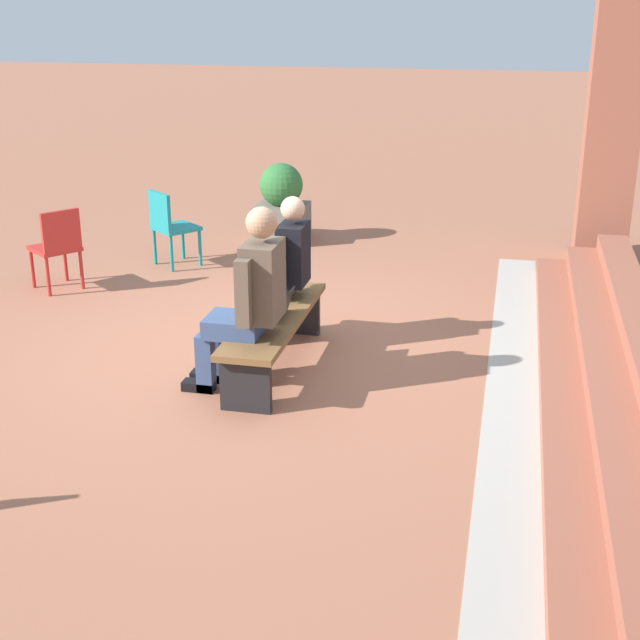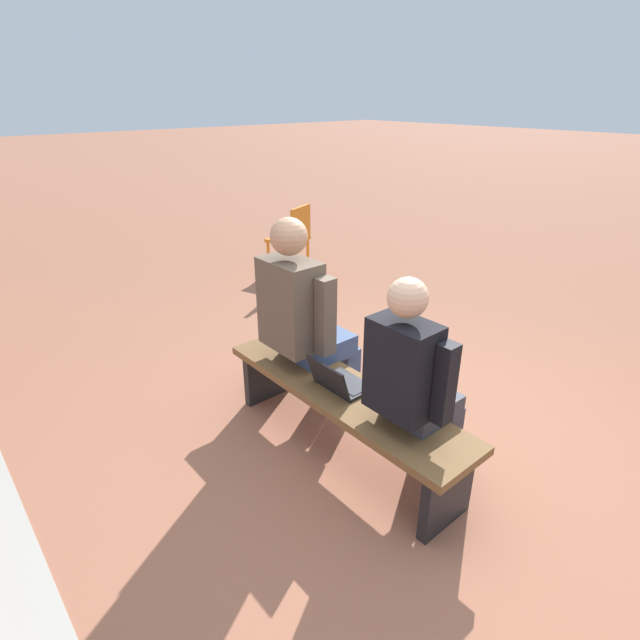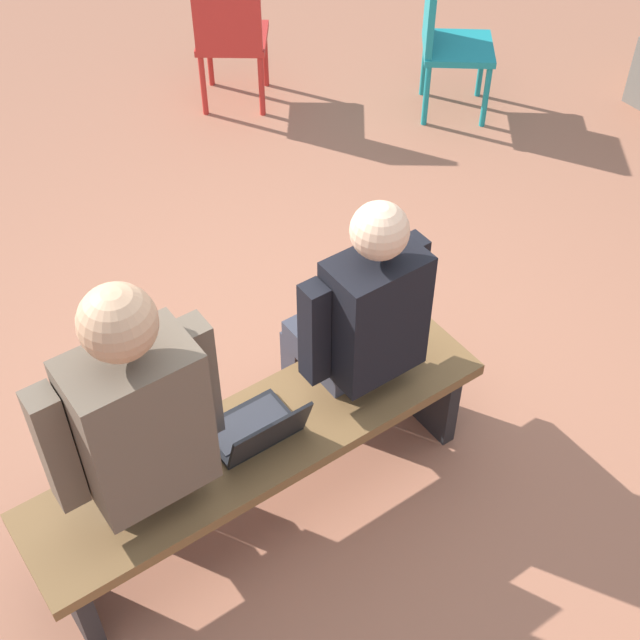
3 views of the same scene
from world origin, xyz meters
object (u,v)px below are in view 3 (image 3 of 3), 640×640
Objects in this scene: bench at (262,450)px; plastic_chair_foreground at (231,35)px; person_adult at (130,425)px; plastic_chair_near_bench_right at (446,38)px; person_student at (356,322)px; laptop at (257,430)px.

plastic_chair_foreground reaches higher than bench.
plastic_chair_near_bench_right is (-2.95, -1.79, -0.27)m from person_adult.
person_adult is 1.69× the size of plastic_chair_near_bench_right.
bench is at bearing 170.74° from person_adult.
plastic_chair_foreground is (-1.00, -2.58, -0.22)m from person_student.
person_adult is at bearing -0.45° from person_student.
plastic_chair_foreground is (-1.48, -2.64, 0.13)m from bench.
person_adult reaches higher than laptop.
bench is 3.12m from plastic_chair_near_bench_right.
plastic_chair_foreground is (-1.49, -2.65, -0.02)m from laptop.
person_adult is at bearing 31.20° from plastic_chair_near_bench_right.
bench is at bearing 36.54° from plastic_chair_near_bench_right.
plastic_chair_near_bench_right is 1.30m from plastic_chair_foreground.
bench is at bearing 7.76° from person_student.
person_student reaches higher than plastic_chair_foreground.
person_student reaches higher than bench.
person_adult is 1.69× the size of plastic_chair_foreground.
plastic_chair_foreground is at bearing -126.75° from person_adult.
bench is 0.59m from person_student.
bench is 0.15m from laptop.
plastic_chair_near_bench_right is at bearing -138.57° from person_student.
plastic_chair_foreground is at bearing -37.21° from plastic_chair_near_bench_right.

